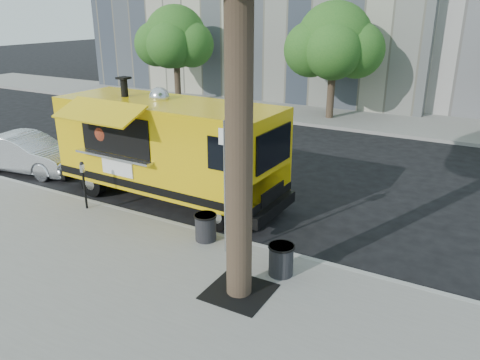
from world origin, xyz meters
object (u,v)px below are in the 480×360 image
object	(u,v)px
sedan	(27,153)
trash_bin_left	(281,259)
far_tree_a	(175,37)
parking_meter	(84,180)
far_tree_b	(334,41)
trash_bin_right	(206,226)
food_truck	(167,147)
sign_post	(225,180)

from	to	relation	value
sedan	trash_bin_left	world-z (taller)	sedan
far_tree_a	parking_meter	xyz separation A→B (m)	(7.00, -13.65, -2.79)
trash_bin_left	parking_meter	bearing A→B (deg)	175.57
far_tree_b	parking_meter	xyz separation A→B (m)	(-2.00, -14.05, -2.85)
far_tree_a	trash_bin_right	bearing A→B (deg)	-51.42
food_truck	sedan	size ratio (longest dim) A/B	1.75
far_tree_b	sedan	world-z (taller)	far_tree_b
far_tree_b	food_truck	bearing A→B (deg)	-92.92
far_tree_b	trash_bin_right	bearing A→B (deg)	-82.47
sign_post	trash_bin_right	size ratio (longest dim) A/B	4.68
sedan	trash_bin_right	size ratio (longest dim) A/B	6.23
food_truck	trash_bin_left	world-z (taller)	food_truck
far_tree_b	sign_post	bearing A→B (deg)	-79.85
far_tree_a	trash_bin_left	distance (m)	19.48
far_tree_b	food_truck	size ratio (longest dim) A/B	0.79
sign_post	trash_bin_left	size ratio (longest dim) A/B	4.58
far_tree_b	trash_bin_right	distance (m)	14.51
trash_bin_left	trash_bin_right	size ratio (longest dim) A/B	1.02
sign_post	parking_meter	world-z (taller)	sign_post
parking_meter	food_truck	world-z (taller)	food_truck
sign_post	trash_bin_left	xyz separation A→B (m)	(1.47, -0.27, -1.35)
parking_meter	trash_bin_left	world-z (taller)	parking_meter
parking_meter	sedan	distance (m)	4.65
parking_meter	sedan	xyz separation A→B (m)	(-4.38, 1.53, -0.32)
far_tree_b	sign_post	world-z (taller)	far_tree_b
parking_meter	sedan	size ratio (longest dim) A/B	0.33
trash_bin_right	far_tree_b	bearing A→B (deg)	97.53
food_truck	trash_bin_right	distance (m)	3.27
far_tree_b	trash_bin_left	world-z (taller)	far_tree_b
sign_post	food_truck	bearing A→B (deg)	146.67
far_tree_b	sign_post	size ratio (longest dim) A/B	1.83
sign_post	trash_bin_right	distance (m)	1.55
parking_meter	trash_bin_right	bearing A→B (deg)	0.74
far_tree_a	food_truck	bearing A→B (deg)	-54.54
sedan	trash_bin_left	xyz separation A→B (m)	(10.41, -1.99, -0.16)
sedan	trash_bin_right	xyz separation A→B (m)	(8.23, -1.48, -0.17)
far_tree_a	trash_bin_left	world-z (taller)	far_tree_a
sedan	trash_bin_right	world-z (taller)	sedan
parking_meter	trash_bin_left	size ratio (longest dim) A/B	2.04
trash_bin_left	sedan	bearing A→B (deg)	169.15
parking_meter	trash_bin_left	bearing A→B (deg)	-4.43
sedan	far_tree_b	bearing A→B (deg)	-35.66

